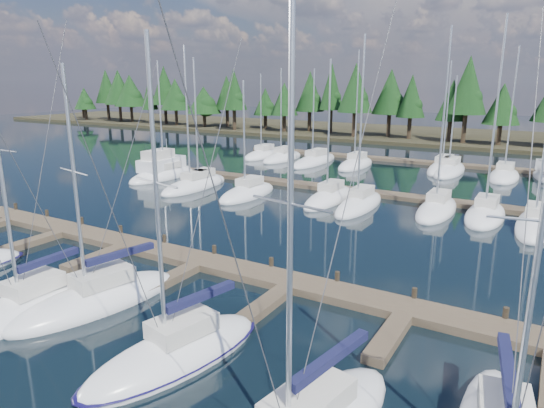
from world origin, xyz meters
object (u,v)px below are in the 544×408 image
Objects in this scene: front_sailboat_4 at (176,354)px; front_sailboat_2 at (29,307)px; motor_yacht_left at (162,172)px; front_sailboat_3 at (97,300)px; main_dock at (197,265)px.

front_sailboat_2 is at bearing -176.50° from front_sailboat_4.
motor_yacht_left is at bearing 133.82° from front_sailboat_4.
front_sailboat_2 is 2.98m from front_sailboat_3.
front_sailboat_2 is 1.08× the size of front_sailboat_4.
front_sailboat_2 is at bearing -57.73° from motor_yacht_left.
front_sailboat_3 is 1.17× the size of motor_yacht_left.
motor_yacht_left is at bearing 127.46° from front_sailboat_3.
main_dock is at bearing 68.90° from front_sailboat_2.
front_sailboat_3 is 31.84m from motor_yacht_left.
front_sailboat_3 is at bearing -100.76° from main_dock.
main_dock is 6.27m from front_sailboat_3.
front_sailboat_4 is at bearing -55.84° from main_dock.
front_sailboat_4 is at bearing -14.27° from front_sailboat_3.
front_sailboat_3 is at bearing -52.54° from motor_yacht_left.
main_dock is at bearing 124.16° from front_sailboat_4.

